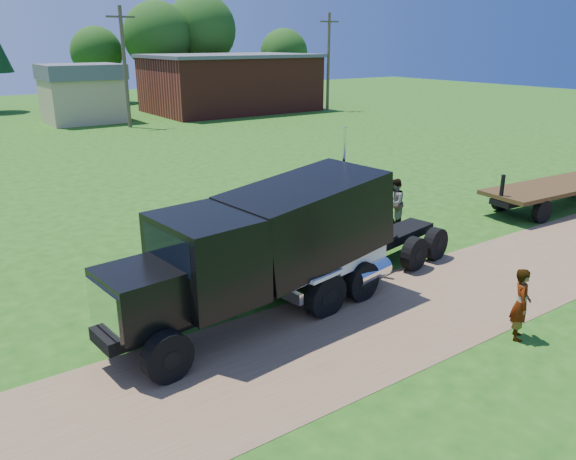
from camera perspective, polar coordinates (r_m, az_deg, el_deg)
ground at (r=14.42m, az=10.62°, el=-8.61°), size 140.00×140.00×0.00m
dirt_track at (r=14.42m, az=10.62°, el=-8.59°), size 120.00×4.20×0.01m
white_semi_tractor at (r=15.37m, az=4.78°, el=-0.68°), size 7.23×3.51×4.26m
black_dump_truck at (r=13.57m, az=-2.56°, el=-1.54°), size 7.89×3.08×3.37m
orange_pickup at (r=19.35m, az=-1.06°, el=1.46°), size 5.99×3.16×1.61m
flatbed_trailer at (r=25.35m, az=25.70°, el=3.71°), size 7.24×2.62×1.82m
spectator_a at (r=13.91m, az=22.59°, el=-6.96°), size 0.74×0.72×1.71m
spectator_b at (r=20.91m, az=10.77°, el=2.72°), size 1.10×1.03×1.80m
brick_building at (r=56.09m, az=-5.87°, el=14.66°), size 15.40×10.40×5.30m
tan_shed at (r=50.77m, az=-20.12°, el=12.97°), size 6.20×5.40×4.70m
utility_poles at (r=46.46m, az=-16.25°, el=15.76°), size 42.20×0.28×9.00m
tree_row at (r=61.09m, az=-21.05°, el=17.59°), size 57.47×14.21×11.51m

